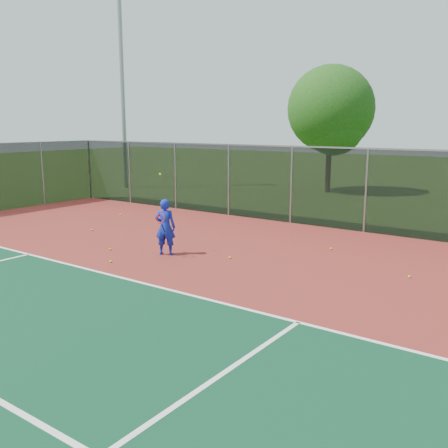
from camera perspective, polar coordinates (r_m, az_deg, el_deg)
name	(u,v)px	position (r m, az deg, el deg)	size (l,w,h in m)	color
ground	(112,353)	(9.02, -12.66, -14.16)	(120.00, 120.00, 0.00)	#2C4F16
court_apron	(187,316)	(10.32, -4.24, -10.49)	(30.00, 20.00, 0.02)	maroon
fence_back	(366,190)	(18.54, 15.92, 3.80)	(30.00, 0.06, 3.03)	black
tennis_player	(165,227)	(14.87, -6.74, -0.33)	(0.73, 0.73, 2.42)	#1224AB
practice_ball_0	(92,230)	(18.89, -14.85, -0.66)	(0.07, 0.07, 0.07)	#BCE21A
practice_ball_1	(121,214)	(21.89, -11.74, 1.08)	(0.07, 0.07, 0.07)	#BCE21A
practice_ball_4	(409,277)	(13.55, 20.43, -5.66)	(0.07, 0.07, 0.07)	#BCE21A
practice_ball_5	(230,258)	(14.49, 0.67, -3.85)	(0.07, 0.07, 0.07)	#BCE21A
practice_ball_6	(110,249)	(15.86, -12.89, -2.81)	(0.07, 0.07, 0.07)	#BCE21A
practice_ball_7	(111,262)	(14.43, -12.83, -4.21)	(0.07, 0.07, 0.07)	#BCE21A
practice_ball_8	(331,249)	(15.87, 12.13, -2.77)	(0.07, 0.07, 0.07)	#BCE21A
floodlight_nw	(121,62)	(31.64, -11.64, 17.72)	(0.90, 0.40, 13.46)	gray
tree_back_left	(332,113)	(29.32, 12.19, 12.30)	(4.88, 4.88, 7.17)	#362213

